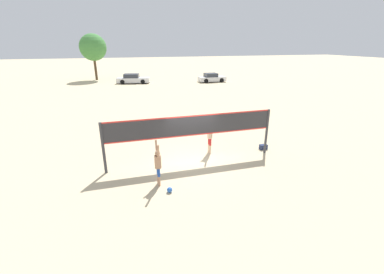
# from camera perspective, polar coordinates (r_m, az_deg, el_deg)

# --- Properties ---
(ground_plane) EXTENTS (200.00, 200.00, 0.00)m
(ground_plane) POSITION_cam_1_polar(r_m,az_deg,el_deg) (13.31, 0.00, -5.51)
(ground_plane) COLOR beige
(volleyball_net) EXTENTS (8.59, 0.13, 2.48)m
(volleyball_net) POSITION_cam_1_polar(r_m,az_deg,el_deg) (12.65, 0.00, 1.62)
(volleyball_net) COLOR #38383D
(volleyball_net) RESTS_ON ground_plane
(player_spiker) EXTENTS (0.28, 0.68, 1.97)m
(player_spiker) POSITION_cam_1_polar(r_m,az_deg,el_deg) (10.92, -7.58, -5.75)
(player_spiker) COLOR tan
(player_spiker) RESTS_ON ground_plane
(player_blocker) EXTENTS (0.28, 0.71, 2.15)m
(player_blocker) POSITION_cam_1_polar(r_m,az_deg,el_deg) (13.96, 3.99, 0.74)
(player_blocker) COLOR beige
(player_blocker) RESTS_ON ground_plane
(volleyball) EXTENTS (0.23, 0.23, 0.23)m
(volleyball) POSITION_cam_1_polar(r_m,az_deg,el_deg) (10.77, -5.00, -11.61)
(volleyball) COLOR blue
(volleyball) RESTS_ON ground_plane
(gear_bag) EXTENTS (0.43, 0.26, 0.27)m
(gear_bag) POSITION_cam_1_polar(r_m,az_deg,el_deg) (15.35, 15.57, -2.12)
(gear_bag) COLOR navy
(gear_bag) RESTS_ON ground_plane
(parked_car_near) EXTENTS (4.11, 2.02, 1.32)m
(parked_car_near) POSITION_cam_1_polar(r_m,az_deg,el_deg) (40.98, 4.39, 12.94)
(parked_car_near) COLOR silver
(parked_car_near) RESTS_ON ground_plane
(parked_car_mid) EXTENTS (5.07, 2.78, 1.38)m
(parked_car_mid) POSITION_cam_1_polar(r_m,az_deg,el_deg) (40.49, -12.99, 12.44)
(parked_car_mid) COLOR silver
(parked_car_mid) RESTS_ON ground_plane
(tree_left_cluster) EXTENTS (4.15, 4.15, 7.13)m
(tree_left_cluster) POSITION_cam_1_polar(r_m,az_deg,el_deg) (45.66, -21.16, 18.06)
(tree_left_cluster) COLOR #4C3823
(tree_left_cluster) RESTS_ON ground_plane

